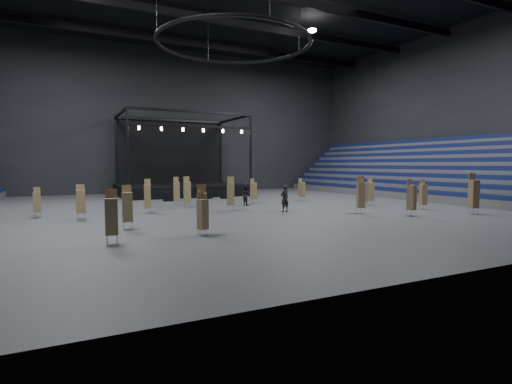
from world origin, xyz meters
name	(u,v)px	position (x,y,z in m)	size (l,w,h in m)	color
floor	(234,208)	(0.00, 0.00, 0.00)	(50.00, 50.00, 0.00)	#414143
wall_back	(169,121)	(0.00, 21.00, 9.00)	(50.00, 0.20, 18.00)	black
wall_right	(450,113)	(25.00, 0.00, 9.00)	(0.20, 42.00, 18.00)	black
bleachers_right	(434,181)	(22.94, 0.00, 1.73)	(7.20, 40.00, 6.40)	#4C4C4F
stage	(180,182)	(0.00, 16.24, 1.45)	(14.00, 10.00, 9.20)	black
truss_ring	(234,43)	(0.00, 0.00, 13.00)	(12.30, 12.30, 5.15)	black
flight_case_left	(170,197)	(-3.12, 8.39, 0.44)	(1.32, 0.66, 0.88)	black
flight_case_mid	(206,195)	(0.80, 9.34, 0.40)	(1.21, 0.60, 0.81)	black
flight_case_right	(226,195)	(2.73, 8.79, 0.35)	(1.05, 0.53, 0.70)	black
chair_stack_0	(474,193)	(13.71, -11.01, 1.48)	(0.64, 0.64, 2.91)	silver
chair_stack_1	(81,201)	(-11.43, -1.97, 1.21)	(0.52, 0.52, 2.27)	silver
chair_stack_2	(202,209)	(-6.22, -10.51, 1.29)	(0.56, 0.56, 2.53)	silver
chair_stack_3	(203,213)	(-6.32, -10.90, 1.13)	(0.54, 0.54, 2.19)	silver
chair_stack_4	(231,193)	(-1.03, -1.72, 1.36)	(0.71, 0.71, 2.60)	silver
chair_stack_5	(148,196)	(-6.95, -0.34, 1.26)	(0.54, 0.54, 2.48)	silver
chair_stack_6	(411,197)	(9.04, -9.75, 1.31)	(0.61, 0.61, 2.54)	silver
chair_stack_7	(302,189)	(8.34, 3.03, 1.17)	(0.67, 0.67, 2.18)	silver
chair_stack_8	(177,191)	(-3.63, 4.15, 1.25)	(0.46, 0.46, 2.44)	silver
chair_stack_9	(253,191)	(3.04, 2.78, 1.17)	(0.56, 0.56, 2.25)	silver
chair_stack_10	(364,192)	(10.00, -3.89, 1.26)	(0.60, 0.60, 2.46)	silver
chair_stack_11	(37,202)	(-14.00, 0.55, 1.06)	(0.45, 0.45, 2.02)	silver
chair_stack_12	(187,191)	(-3.27, 2.19, 1.31)	(0.51, 0.51, 2.53)	silver
chair_stack_13	(112,216)	(-10.57, -11.10, 1.29)	(0.59, 0.59, 2.44)	silver
chair_stack_14	(361,194)	(6.81, -7.18, 1.38)	(0.66, 0.66, 2.70)	silver
chair_stack_15	(371,191)	(11.41, -3.13, 1.22)	(0.57, 0.57, 2.37)	silver
chair_stack_16	(423,194)	(12.92, -7.34, 1.21)	(0.58, 0.58, 2.34)	silver
chair_stack_17	(127,206)	(-9.34, -7.23, 1.27)	(0.55, 0.55, 2.41)	silver
man_center	(285,198)	(2.40, -3.91, 1.00)	(0.73, 0.48, 2.00)	black
crew_member	(246,196)	(1.70, 1.48, 0.85)	(0.83, 0.64, 1.70)	black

